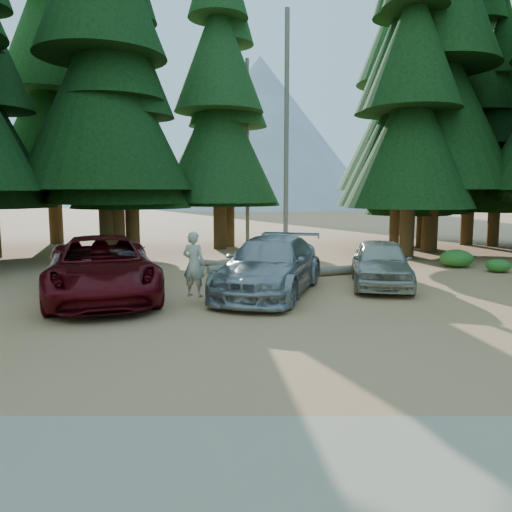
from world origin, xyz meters
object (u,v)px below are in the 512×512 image
object	(u,v)px
red_pickup	(101,267)
log_mid	(223,264)
frisbee_player	(194,264)
log_right	(339,270)
log_left	(259,266)
silver_minivan_center	(270,266)
silver_minivan_right	(381,263)

from	to	relation	value
red_pickup	log_mid	size ratio (longest dim) A/B	2.12
frisbee_player	log_right	bearing A→B (deg)	-114.04
log_mid	log_right	world-z (taller)	log_right
log_left	red_pickup	bearing A→B (deg)	-160.80
red_pickup	silver_minivan_center	xyz separation A→B (m)	(4.90, 0.63, -0.04)
silver_minivan_center	log_mid	xyz separation A→B (m)	(-1.78, 5.23, -0.72)
red_pickup	log_right	distance (m)	8.60
silver_minivan_right	log_left	size ratio (longest dim) A/B	1.03
frisbee_player	silver_minivan_center	bearing A→B (deg)	-127.33
silver_minivan_center	log_mid	bearing A→B (deg)	125.44
silver_minivan_right	log_mid	distance (m)	6.77
silver_minivan_right	log_mid	bearing A→B (deg)	152.91
silver_minivan_center	log_mid	size ratio (longest dim) A/B	1.93
silver_minivan_right	red_pickup	bearing A→B (deg)	-158.37
log_left	log_mid	xyz separation A→B (m)	(-1.47, 0.66, -0.03)
silver_minivan_center	log_left	size ratio (longest dim) A/B	1.34
frisbee_player	log_right	world-z (taller)	frisbee_player
silver_minivan_center	log_left	xyz separation A→B (m)	(-0.31, 4.57, -0.69)
silver_minivan_center	silver_minivan_right	xyz separation A→B (m)	(3.64, 1.22, -0.08)
log_left	log_right	size ratio (longest dim) A/B	0.86
frisbee_player	log_mid	bearing A→B (deg)	-71.68
frisbee_player	log_mid	world-z (taller)	frisbee_player
log_left	log_mid	world-z (taller)	log_left
frisbee_player	red_pickup	bearing A→B (deg)	7.90
red_pickup	frisbee_player	xyz separation A→B (m)	(2.76, -0.67, 0.20)
log_mid	log_right	bearing A→B (deg)	8.38
silver_minivan_center	frisbee_player	world-z (taller)	frisbee_player
log_left	log_mid	size ratio (longest dim) A/B	1.44
silver_minivan_center	log_left	world-z (taller)	silver_minivan_center
red_pickup	log_left	distance (m)	6.97
red_pickup	log_mid	bearing A→B (deg)	43.43
silver_minivan_right	log_right	xyz separation A→B (m)	(-0.98, 2.20, -0.61)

